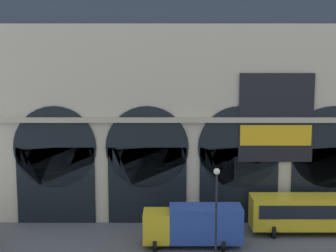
{
  "coord_description": "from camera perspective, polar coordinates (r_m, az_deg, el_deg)",
  "views": [
    {
      "loc": [
        -2.16,
        -37.18,
        14.6
      ],
      "look_at": [
        -2.36,
        5.0,
        8.5
      ],
      "focal_mm": 53.77,
      "sensor_mm": 36.0,
      "label": 1
    }
  ],
  "objects": [
    {
      "name": "street_lamp_quayside",
      "position": [
        34.91,
        5.77,
        -8.78
      ],
      "size": [
        0.44,
        0.44,
        6.9
      ],
      "color": "black",
      "rests_on": "ground"
    },
    {
      "name": "station_building",
      "position": [
        44.45,
        3.11,
        2.71
      ],
      "size": [
        40.96,
        4.42,
        21.45
      ],
      "color": "beige",
      "rests_on": "ground"
    },
    {
      "name": "ground_plane",
      "position": [
        40.0,
        3.44,
        -13.19
      ],
      "size": [
        200.0,
        200.0,
        0.0
      ],
      "primitive_type": "plane",
      "color": "#54565B"
    },
    {
      "name": "box_truck_center",
      "position": [
        39.03,
        3.22,
        -11.08
      ],
      "size": [
        7.5,
        2.91,
        3.12
      ],
      "color": "gold",
      "rests_on": "ground"
    },
    {
      "name": "bus_mideast",
      "position": [
        43.35,
        16.93,
        -9.34
      ],
      "size": [
        11.0,
        3.25,
        3.1
      ],
      "color": "gold",
      "rests_on": "ground"
    }
  ]
}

